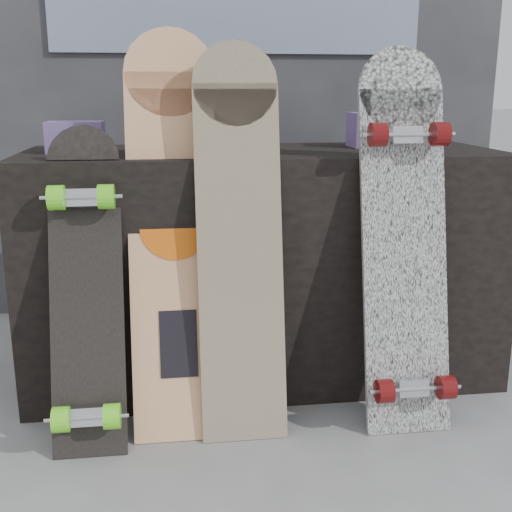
{
  "coord_description": "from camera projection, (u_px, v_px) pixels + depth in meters",
  "views": [
    {
      "loc": [
        -0.31,
        -1.67,
        1.0
      ],
      "look_at": [
        -0.06,
        0.2,
        0.51
      ],
      "focal_mm": 45.0,
      "sensor_mm": 36.0,
      "label": 1
    }
  ],
  "objects": [
    {
      "name": "merch_box_flat",
      "position": [
        241.0,
        137.0,
        2.33
      ],
      "size": [
        0.22,
        0.1,
        0.06
      ],
      "primitive_type": "cube",
      "color": "#D1B78C",
      "rests_on": "vendor_table"
    },
    {
      "name": "skateboard_dark",
      "position": [
        86.0,
        284.0,
        1.82
      ],
      "size": [
        0.21,
        0.37,
        0.9
      ],
      "rotation": [
        -0.33,
        0.0,
        0.0
      ],
      "color": "black",
      "rests_on": "ground"
    },
    {
      "name": "merch_box_small",
      "position": [
        370.0,
        130.0,
        2.28
      ],
      "size": [
        0.14,
        0.14,
        0.12
      ],
      "primitive_type": "cube",
      "color": "#673B7A",
      "rests_on": "vendor_table"
    },
    {
      "name": "longboard_celtic",
      "position": [
        239.0,
        229.0,
        1.87
      ],
      "size": [
        0.25,
        0.28,
        1.14
      ],
      "rotation": [
        -0.22,
        0.0,
        0.0
      ],
      "color": "beige",
      "rests_on": "ground"
    },
    {
      "name": "longboard_geisha",
      "position": [
        174.0,
        219.0,
        1.9
      ],
      "size": [
        0.27,
        0.36,
        1.19
      ],
      "rotation": [
        -0.29,
        0.0,
        0.0
      ],
      "color": "#CEBD8B",
      "rests_on": "ground"
    },
    {
      "name": "booth",
      "position": [
        236.0,
        66.0,
        2.91
      ],
      "size": [
        2.4,
        0.22,
        2.2
      ],
      "color": "#303034",
      "rests_on": "ground"
    },
    {
      "name": "merch_box_purple",
      "position": [
        76.0,
        137.0,
        2.08
      ],
      "size": [
        0.18,
        0.12,
        0.1
      ],
      "primitive_type": "cube",
      "color": "#673B7A",
      "rests_on": "vendor_table"
    },
    {
      "name": "longboard_cascadia",
      "position": [
        405.0,
        233.0,
        1.91
      ],
      "size": [
        0.26,
        0.34,
        1.13
      ],
      "rotation": [
        -0.23,
        0.0,
        0.0
      ],
      "color": "white",
      "rests_on": "ground"
    },
    {
      "name": "ground",
      "position": [
        286.0,
        439.0,
        1.89
      ],
      "size": [
        60.0,
        60.0,
        0.0
      ],
      "primitive_type": "plane",
      "color": "slate",
      "rests_on": "ground"
    },
    {
      "name": "vendor_table",
      "position": [
        263.0,
        264.0,
        2.27
      ],
      "size": [
        1.6,
        0.6,
        0.8
      ],
      "primitive_type": "cube",
      "color": "black",
      "rests_on": "ground"
    }
  ]
}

